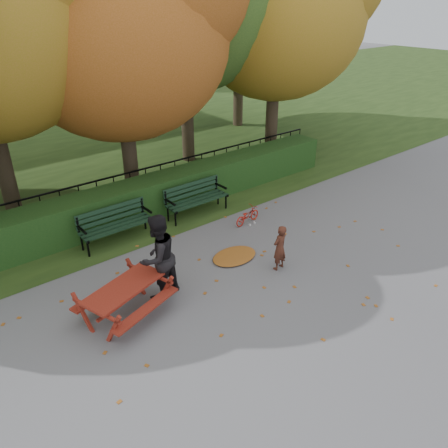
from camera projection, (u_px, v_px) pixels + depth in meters
ground at (257, 291)px, 9.02m from camera, size 90.00×90.00×0.00m
grass_strip at (35, 137)px, 18.65m from camera, size 90.00×90.00×0.00m
hedge at (145, 198)px, 11.88m from camera, size 13.00×0.90×1.00m
iron_fence at (131, 188)px, 12.41m from camera, size 14.00×0.04×1.02m
tree_c at (131, 20)px, 11.32m from camera, size 6.30×6.00×8.00m
tree_e at (290, 5)px, 14.21m from camera, size 6.09×5.80×8.16m
bench_left at (115, 222)px, 10.60m from camera, size 1.80×0.57×0.88m
bench_right at (195, 196)px, 11.93m from camera, size 1.80×0.57×0.88m
picnic_table at (125, 293)px, 8.08m from camera, size 1.88×1.68×0.76m
leaf_pile at (234, 256)px, 10.13m from camera, size 1.32×1.11×0.08m
leaf_scatter at (247, 284)px, 9.22m from camera, size 9.00×5.70×0.01m
child at (280, 248)px, 9.50m from camera, size 0.42×0.30×1.06m
adult at (158, 257)px, 8.50m from camera, size 1.01×0.87×1.78m
bicycle at (247, 215)px, 11.56m from camera, size 0.88×0.40×0.45m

